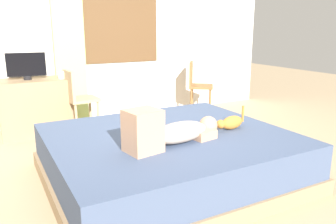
# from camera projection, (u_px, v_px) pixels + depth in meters

# --- Properties ---
(ground_plane) EXTENTS (16.00, 16.00, 0.00)m
(ground_plane) POSITION_uv_depth(u_px,v_px,m) (165.00, 179.00, 3.24)
(ground_plane) COLOR tan
(back_wall_with_window) EXTENTS (6.40, 0.14, 2.90)m
(back_wall_with_window) POSITION_uv_depth(u_px,v_px,m) (87.00, 24.00, 5.03)
(back_wall_with_window) COLOR silver
(back_wall_with_window) RESTS_ON ground
(bed) EXTENTS (2.19, 1.94, 0.45)m
(bed) POSITION_uv_depth(u_px,v_px,m) (169.00, 157.00, 3.20)
(bed) COLOR #997A56
(bed) RESTS_ON ground
(person_lying) EXTENTS (0.94, 0.39, 0.34)m
(person_lying) POSITION_uv_depth(u_px,v_px,m) (171.00, 131.00, 2.84)
(person_lying) COLOR #CCB299
(person_lying) RESTS_ON bed
(cat) EXTENTS (0.36, 0.15, 0.21)m
(cat) POSITION_uv_depth(u_px,v_px,m) (231.00, 123.00, 3.26)
(cat) COLOR #C67A2D
(cat) RESTS_ON bed
(desk) EXTENTS (0.90, 0.56, 0.74)m
(desk) POSITION_uv_depth(u_px,v_px,m) (35.00, 107.00, 4.55)
(desk) COLOR #997A56
(desk) RESTS_ON ground
(tv_monitor) EXTENTS (0.48, 0.10, 0.35)m
(tv_monitor) POSITION_uv_depth(u_px,v_px,m) (26.00, 66.00, 4.38)
(tv_monitor) COLOR black
(tv_monitor) RESTS_ON desk
(cup) EXTENTS (0.08, 0.08, 0.10)m
(cup) POSITION_uv_depth(u_px,v_px,m) (61.00, 75.00, 4.51)
(cup) COLOR white
(cup) RESTS_ON desk
(chair_by_desk) EXTENTS (0.41, 0.41, 0.86)m
(chair_by_desk) POSITION_uv_depth(u_px,v_px,m) (77.00, 96.00, 4.53)
(chair_by_desk) COLOR tan
(chair_by_desk) RESTS_ON ground
(chair_spare) EXTENTS (0.53, 0.53, 0.86)m
(chair_spare) POSITION_uv_depth(u_px,v_px,m) (197.00, 83.00, 5.56)
(chair_spare) COLOR brown
(chair_spare) RESTS_ON ground
(curtain_left) EXTENTS (0.44, 0.06, 2.41)m
(curtain_left) POSITION_uv_depth(u_px,v_px,m) (69.00, 42.00, 4.84)
(curtain_left) COLOR #ADCC75
(curtain_left) RESTS_ON ground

